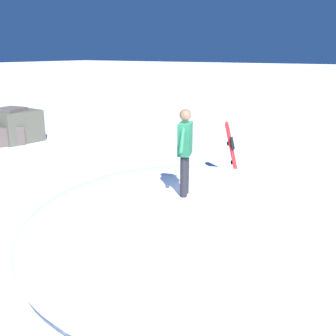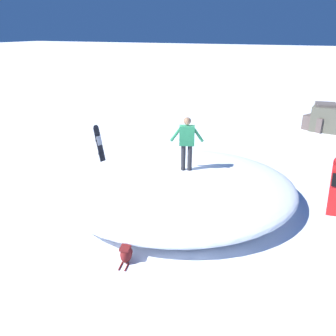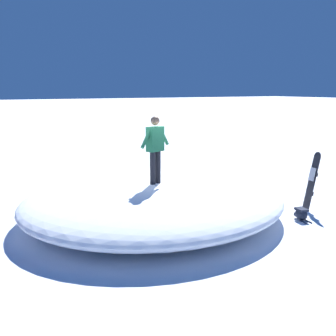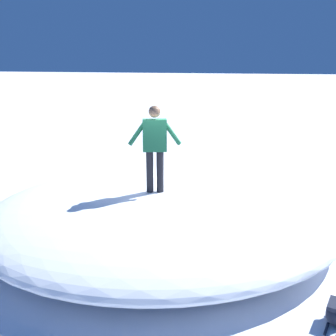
% 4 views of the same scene
% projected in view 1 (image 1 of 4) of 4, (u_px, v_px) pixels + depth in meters
% --- Properties ---
extents(ground, '(240.00, 240.00, 0.00)m').
position_uv_depth(ground, '(212.00, 251.00, 7.54)').
color(ground, white).
extents(snow_mound, '(9.61, 9.38, 0.97)m').
position_uv_depth(snow_mound, '(192.00, 222.00, 7.64)').
color(snow_mound, white).
rests_on(snow_mound, ground).
extents(snowboarder_standing, '(0.99, 0.44, 1.69)m').
position_uv_depth(snowboarder_standing, '(185.00, 147.00, 7.45)').
color(snowboarder_standing, black).
rests_on(snowboarder_standing, snow_mound).
extents(snowboard_primary_upright, '(0.35, 0.48, 1.71)m').
position_uv_depth(snowboard_primary_upright, '(231.00, 149.00, 11.67)').
color(snowboard_primary_upright, red).
rests_on(snowboard_primary_upright, ground).
extents(rock_outcrop, '(2.20, 1.57, 1.46)m').
position_uv_depth(rock_outcrop, '(15.00, 128.00, 16.37)').
color(rock_outcrop, '#524A47').
rests_on(rock_outcrop, ground).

